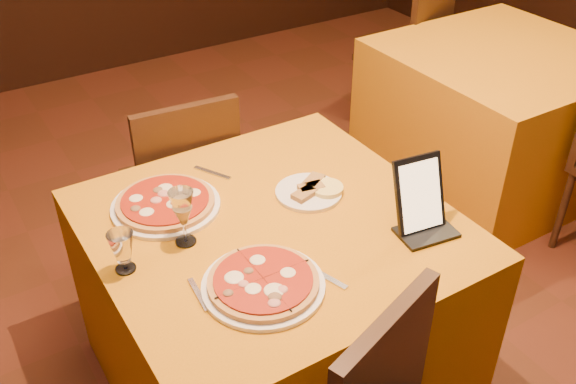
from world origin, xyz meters
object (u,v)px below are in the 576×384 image
chair_main_far (179,183)px  water_glass (123,252)px  side_table (495,118)px  wine_glass (183,217)px  pizza_near (263,283)px  pizza_far (166,204)px  chair_side_far (400,55)px  tablet (419,194)px  main_table (273,307)px

chair_main_far → water_glass: size_ratio=7.00×
side_table → wine_glass: 2.14m
pizza_near → pizza_far: same height
chair_side_far → tablet: (-1.36, -1.65, 0.41)m
chair_main_far → pizza_far: chair_main_far is taller
main_table → tablet: size_ratio=4.51×
water_glass → wine_glass: bearing=6.6°
pizza_far → main_table: bearing=-44.6°
main_table → pizza_far: bearing=135.4°
pizza_near → tablet: bearing=-0.7°
pizza_near → water_glass: (-0.30, 0.28, 0.05)m
pizza_near → pizza_far: (-0.08, 0.50, 0.00)m
wine_glass → water_glass: wine_glass is taller
main_table → pizza_near: (-0.17, -0.25, 0.39)m
main_table → water_glass: bearing=176.8°
pizza_far → wine_glass: 0.22m
side_table → chair_side_far: size_ratio=1.21×
main_table → water_glass: size_ratio=8.46×
main_table → chair_side_far: size_ratio=1.21×
main_table → chair_main_far: bearing=90.0°
pizza_near → tablet: (0.55, -0.01, 0.10)m
wine_glass → tablet: 0.72m
chair_side_far → pizza_far: bearing=13.3°
chair_main_far → tablet: 1.19m
main_table → tablet: bearing=-34.2°
chair_main_far → chair_side_far: bearing=-155.7°
water_glass → chair_main_far: bearing=58.1°
chair_main_far → pizza_near: 1.10m
main_table → side_table: (1.74, 0.60, 0.00)m
chair_side_far → pizza_near: size_ratio=2.61×
chair_side_far → pizza_near: bearing=24.1°
wine_glass → tablet: tablet is taller
main_table → water_glass: 0.65m
chair_main_far → chair_side_far: 1.84m
side_table → chair_side_far: 0.80m
main_table → pizza_far: size_ratio=3.07×
side_table → main_table: bearing=-161.0°
water_glass → tablet: bearing=-18.4°
pizza_far → water_glass: size_ratio=2.76×
chair_main_far → wine_glass: (-0.27, -0.74, 0.39)m
chair_main_far → wine_glass: size_ratio=4.79×
chair_side_far → wine_glass: wine_glass is taller
chair_side_far → tablet: size_ratio=3.73×
pizza_near → wine_glass: bearing=108.4°
chair_side_far → pizza_near: (-1.92, -1.64, 0.31)m
chair_side_far → pizza_far: size_ratio=2.54×
wine_glass → water_glass: 0.20m
tablet → chair_main_far: bearing=117.7°
pizza_near → side_table: bearing=23.9°
pizza_near → pizza_far: 0.51m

